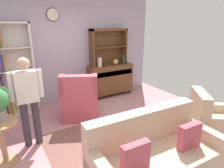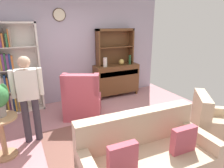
{
  "view_description": "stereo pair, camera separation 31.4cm",
  "coord_description": "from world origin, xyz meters",
  "views": [
    {
      "loc": [
        -1.77,
        -2.82,
        2.08
      ],
      "look_at": [
        0.1,
        0.2,
        0.95
      ],
      "focal_mm": 31.16,
      "sensor_mm": 36.0,
      "label": 1
    },
    {
      "loc": [
        -1.49,
        -2.98,
        2.08
      ],
      "look_at": [
        0.1,
        0.2,
        0.95
      ],
      "focal_mm": 31.16,
      "sensor_mm": 36.0,
      "label": 2
    }
  ],
  "objects": [
    {
      "name": "sideboard",
      "position": [
        1.07,
        1.86,
        0.51
      ],
      "size": [
        1.3,
        0.45,
        0.92
      ],
      "color": "brown",
      "rests_on": "ground_plane"
    },
    {
      "name": "wall_back",
      "position": [
        0.0,
        2.13,
        1.41
      ],
      "size": [
        5.0,
        0.09,
        2.8
      ],
      "color": "#A399AD",
      "rests_on": "ground_plane"
    },
    {
      "name": "armchair_floral",
      "position": [
        1.53,
        -1.04,
        0.29
      ],
      "size": [
        1.08,
        1.07,
        0.88
      ],
      "color": "#C6AD8E",
      "rests_on": "ground_plane"
    },
    {
      "name": "plant_stand",
      "position": [
        -1.84,
        0.18,
        0.43
      ],
      "size": [
        0.52,
        0.52,
        0.69
      ],
      "color": "#A87F56",
      "rests_on": "ground_plane"
    },
    {
      "name": "vase_round",
      "position": [
        1.2,
        1.79,
        1.01
      ],
      "size": [
        0.15,
        0.15,
        0.17
      ],
      "primitive_type": "ellipsoid",
      "color": "tan",
      "rests_on": "sideboard"
    },
    {
      "name": "sideboard_hutch",
      "position": [
        1.07,
        1.97,
        1.56
      ],
      "size": [
        1.1,
        0.26,
        1.0
      ],
      "color": "brown",
      "rests_on": "sideboard"
    },
    {
      "name": "bottle_wine",
      "position": [
        1.46,
        1.77,
        1.05
      ],
      "size": [
        0.07,
        0.07,
        0.26
      ],
      "primitive_type": "cylinder",
      "color": "#194223",
      "rests_on": "sideboard"
    },
    {
      "name": "area_rug",
      "position": [
        0.2,
        -0.3,
        0.0
      ],
      "size": [
        2.95,
        1.93,
        0.01
      ],
      "primitive_type": "cube",
      "color": "brown",
      "rests_on": "ground_plane"
    },
    {
      "name": "book_stack",
      "position": [
        -0.01,
        -0.59,
        0.45
      ],
      "size": [
        0.22,
        0.15,
        0.07
      ],
      "color": "#B22D33",
      "rests_on": "coffee_table"
    },
    {
      "name": "person_reading",
      "position": [
        -1.38,
        0.46,
        0.91
      ],
      "size": [
        0.52,
        0.21,
        1.56
      ],
      "color": "#38333D",
      "rests_on": "ground_plane"
    },
    {
      "name": "coffee_table",
      "position": [
        -0.02,
        -0.5,
        0.35
      ],
      "size": [
        0.8,
        0.5,
        0.42
      ],
      "color": "brown",
      "rests_on": "ground_plane"
    },
    {
      "name": "ground_plane",
      "position": [
        0.0,
        0.0,
        -0.01
      ],
      "size": [
        5.4,
        4.6,
        0.02
      ],
      "primitive_type": "cube",
      "color": "#B27A7F"
    },
    {
      "name": "couch_floral",
      "position": [
        -0.09,
        -1.22,
        0.31
      ],
      "size": [
        1.84,
        0.94,
        0.9
      ],
      "color": "#C6AD8E",
      "rests_on": "ground_plane"
    },
    {
      "name": "vase_tall",
      "position": [
        0.68,
        1.78,
        1.05
      ],
      "size": [
        0.11,
        0.11,
        0.25
      ],
      "primitive_type": "cylinder",
      "color": "beige",
      "rests_on": "sideboard"
    },
    {
      "name": "wingback_chair",
      "position": [
        -0.27,
        0.96,
        0.38
      ],
      "size": [
        1.06,
        1.07,
        1.05
      ],
      "color": "#B74C5B",
      "rests_on": "ground_plane"
    },
    {
      "name": "bookshelf",
      "position": [
        -1.53,
        1.94,
        1.03
      ],
      "size": [
        0.9,
        0.3,
        2.1
      ],
      "color": "silver",
      "rests_on": "ground_plane"
    }
  ]
}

